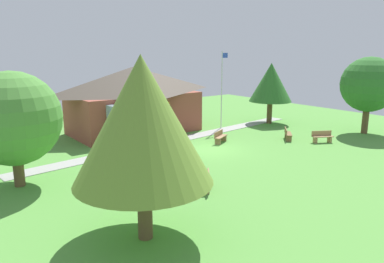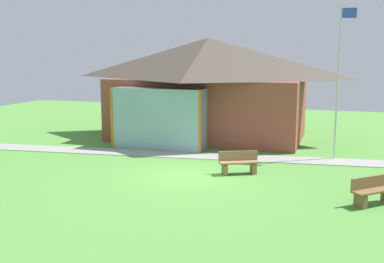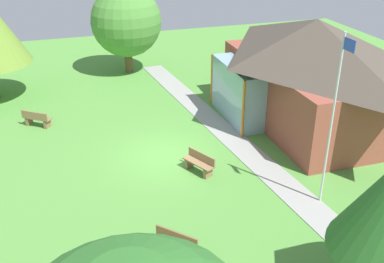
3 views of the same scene
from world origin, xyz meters
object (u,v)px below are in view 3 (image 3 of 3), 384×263
object	(u,v)px
bench_rear_near_path	(199,163)
tree_west_hedge	(126,22)
flagpole	(333,116)
pavilion	(308,70)
bench_front_left	(37,119)
bench_mid_right	(174,246)

from	to	relation	value
bench_rear_near_path	tree_west_hedge	world-z (taller)	tree_west_hedge
flagpole	pavilion	bearing A→B (deg)	155.30
bench_rear_near_path	bench_front_left	xyz separation A→B (m)	(-6.57, -6.37, 0.00)
bench_front_left	flagpole	bearing A→B (deg)	-7.63
pavilion	bench_rear_near_path	distance (m)	7.78
flagpole	tree_west_hedge	world-z (taller)	flagpole
bench_rear_near_path	bench_mid_right	xyz separation A→B (m)	(4.59, -2.34, 0.00)
pavilion	tree_west_hedge	distance (m)	12.57
bench_rear_near_path	pavilion	bearing A→B (deg)	-90.65
flagpole	bench_front_left	distance (m)	14.47
flagpole	tree_west_hedge	xyz separation A→B (m)	(-16.91, -4.12, -0.16)
flagpole	bench_mid_right	size ratio (longest dim) A/B	4.61
pavilion	bench_rear_near_path	size ratio (longest dim) A/B	6.91
bench_front_left	tree_west_hedge	bearing A→B (deg)	86.72
flagpole	bench_front_left	xyz separation A→B (m)	(-9.96, -10.04, -3.10)
bench_rear_near_path	flagpole	bearing A→B (deg)	-158.98
bench_front_left	tree_west_hedge	xyz separation A→B (m)	(-6.95, 5.92, 2.95)
flagpole	bench_front_left	size ratio (longest dim) A/B	4.39
bench_mid_right	bench_front_left	bearing A→B (deg)	-23.54
flagpole	bench_mid_right	distance (m)	6.86
pavilion	bench_rear_near_path	bearing A→B (deg)	-64.40
bench_mid_right	tree_west_hedge	xyz separation A→B (m)	(-18.11, 1.89, 2.95)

